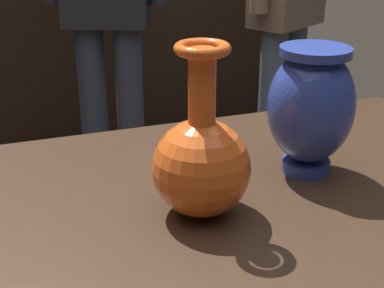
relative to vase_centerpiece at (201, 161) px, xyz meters
name	(u,v)px	position (x,y,z in m)	size (l,w,h in m)	color
back_display_shelf	(46,59)	(-0.01, 2.24, -0.39)	(2.60, 0.40, 0.99)	black
vase_centerpiece	(201,161)	(0.00, 0.00, 0.00)	(0.14, 0.14, 0.25)	#E55B1E
vase_left_accent	(311,106)	(0.21, 0.07, 0.03)	(0.14, 0.14, 0.21)	#2D429E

